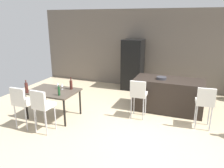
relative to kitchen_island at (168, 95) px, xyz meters
name	(u,v)px	position (x,y,z in m)	size (l,w,h in m)	color
ground_plane	(144,125)	(-0.42, -1.17, -0.46)	(10.00, 10.00, 0.00)	#C6B28E
back_wall	(165,50)	(-0.42, 2.01, 0.99)	(10.00, 0.12, 2.90)	#665B51
kitchen_island	(168,95)	(0.00, 0.00, 0.00)	(1.91, 0.89, 0.92)	black
bar_chair_left	(138,93)	(-0.66, -0.83, 0.24)	(0.42, 0.42, 1.05)	silver
bar_chair_middle	(205,101)	(0.94, -0.83, 0.24)	(0.43, 0.43, 1.05)	silver
dining_table	(53,93)	(-2.80, -1.56, 0.21)	(1.28, 0.90, 0.74)	#4C4238
dining_chair_near	(22,101)	(-3.08, -2.37, 0.24)	(0.40, 0.40, 1.05)	silver
dining_chair_far	(42,104)	(-2.51, -2.37, 0.24)	(0.42, 0.42, 1.05)	silver
wine_bottle_left	(26,88)	(-3.31, -1.93, 0.41)	(0.08, 0.08, 0.34)	#471E19
wine_bottle_end	(71,85)	(-2.40, -1.28, 0.41)	(0.07, 0.07, 0.33)	#471E19
wine_bottle_corner	(59,91)	(-2.42, -1.81, 0.39)	(0.06, 0.06, 0.27)	#194723
wine_glass_middle	(58,84)	(-2.77, -1.35, 0.40)	(0.07, 0.07, 0.17)	silver
wine_glass_right	(62,85)	(-2.62, -1.38, 0.40)	(0.07, 0.07, 0.17)	silver
refrigerator	(133,65)	(-1.51, 1.57, 0.46)	(0.72, 0.68, 1.84)	black
fruit_bowl	(161,78)	(-0.21, -0.06, 0.50)	(0.28, 0.28, 0.07)	#333338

